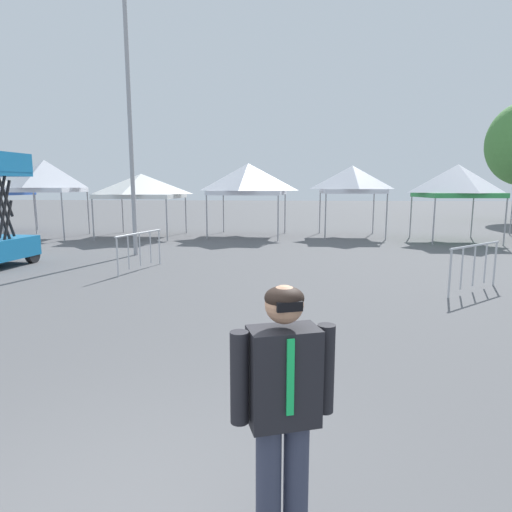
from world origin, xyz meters
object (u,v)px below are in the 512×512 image
object	(u,v)px
canopy_tent_behind_left	(45,176)
canopy_tent_behind_center	(457,181)
canopy_tent_left_of_center	(141,186)
crowd_barrier_mid_lot	(475,258)
person_foreground	(283,405)
crowd_barrier_by_lift	(140,244)
canopy_tent_right_of_center	(248,179)
light_pole_near_lift	(129,107)
canopy_tent_center	(352,180)

from	to	relation	value
canopy_tent_behind_left	canopy_tent_behind_center	bearing A→B (deg)	0.15
canopy_tent_left_of_center	crowd_barrier_mid_lot	world-z (taller)	canopy_tent_left_of_center
canopy_tent_behind_left	person_foreground	xyz separation A→B (m)	(11.28, -16.70, -1.78)
person_foreground	crowd_barrier_by_lift	size ratio (longest dim) A/B	0.87
canopy_tent_right_of_center	light_pole_near_lift	bearing A→B (deg)	-118.73
canopy_tent_left_of_center	crowd_barrier_mid_lot	xyz separation A→B (m)	(11.12, -9.92, -1.61)
canopy_tent_behind_left	crowd_barrier_by_lift	distance (m)	10.47
canopy_tent_left_of_center	person_foreground	world-z (taller)	canopy_tent_left_of_center
canopy_tent_left_of_center	crowd_barrier_by_lift	distance (m)	8.72
canopy_tent_left_of_center	canopy_tent_behind_center	world-z (taller)	canopy_tent_behind_center
canopy_tent_center	light_pole_near_lift	xyz separation A→B (m)	(-8.13, -6.33, 2.27)
light_pole_near_lift	crowd_barrier_mid_lot	xyz separation A→B (m)	(9.47, -4.44, -4.18)
crowd_barrier_mid_lot	crowd_barrier_by_lift	world-z (taller)	same
canopy_tent_behind_left	canopy_tent_left_of_center	size ratio (longest dim) A/B	1.02
crowd_barrier_mid_lot	crowd_barrier_by_lift	distance (m)	8.54
person_foreground	crowd_barrier_mid_lot	bearing A→B (deg)	61.04
canopy_tent_behind_left	canopy_tent_right_of_center	size ratio (longest dim) A/B	0.99
person_foreground	crowd_barrier_mid_lot	size ratio (longest dim) A/B	1.11
canopy_tent_right_of_center	canopy_tent_behind_center	distance (m)	9.11
canopy_tent_behind_left	person_foreground	world-z (taller)	canopy_tent_behind_left
canopy_tent_behind_left	crowd_barrier_mid_lot	bearing A→B (deg)	-31.03
canopy_tent_behind_left	light_pole_near_lift	xyz separation A→B (m)	(5.93, -4.82, 2.12)
crowd_barrier_by_lift	canopy_tent_behind_center	bearing A→B (deg)	33.79
canopy_tent_behind_center	canopy_tent_center	bearing A→B (deg)	160.86
canopy_tent_center	person_foreground	distance (m)	18.49
canopy_tent_right_of_center	crowd_barrier_by_lift	xyz separation A→B (m)	(-2.19, -8.66, -1.93)
canopy_tent_behind_center	light_pole_near_lift	xyz separation A→B (m)	(-12.33, -4.87, 2.36)
canopy_tent_behind_left	canopy_tent_left_of_center	bearing A→B (deg)	8.70
light_pole_near_lift	crowd_barrier_mid_lot	size ratio (longest dim) A/B	5.43
canopy_tent_behind_center	crowd_barrier_mid_lot	distance (m)	9.91
canopy_tent_right_of_center	crowd_barrier_mid_lot	world-z (taller)	canopy_tent_right_of_center
canopy_tent_left_of_center	canopy_tent_center	size ratio (longest dim) A/B	1.06
person_foreground	canopy_tent_left_of_center	bearing A→B (deg)	111.96
crowd_barrier_mid_lot	crowd_barrier_by_lift	bearing A→B (deg)	167.83
person_foreground	canopy_tent_right_of_center	bearing A→B (deg)	96.53
canopy_tent_behind_center	canopy_tent_behind_left	bearing A→B (deg)	-179.85
canopy_tent_behind_left	person_foreground	size ratio (longest dim) A/B	1.99
canopy_tent_behind_left	canopy_tent_behind_center	distance (m)	18.27
canopy_tent_left_of_center	canopy_tent_center	xyz separation A→B (m)	(9.78, 0.85, 0.30)
canopy_tent_behind_center	crowd_barrier_mid_lot	size ratio (longest dim) A/B	2.03
canopy_tent_center	crowd_barrier_mid_lot	size ratio (longest dim) A/B	2.05
canopy_tent_behind_center	crowd_barrier_mid_lot	xyz separation A→B (m)	(-2.87, -9.31, -1.82)
canopy_tent_right_of_center	canopy_tent_center	world-z (taller)	canopy_tent_right_of_center
canopy_tent_behind_left	canopy_tent_center	world-z (taller)	canopy_tent_behind_left
canopy_tent_behind_left	light_pole_near_lift	bearing A→B (deg)	-39.12
person_foreground	crowd_barrier_mid_lot	xyz separation A→B (m)	(4.12, 7.44, -0.28)
canopy_tent_left_of_center	light_pole_near_lift	bearing A→B (deg)	-73.25
canopy_tent_right_of_center	light_pole_near_lift	xyz separation A→B (m)	(-3.30, -6.02, 2.26)
canopy_tent_left_of_center	crowd_barrier_mid_lot	distance (m)	14.98
person_foreground	canopy_tent_behind_left	bearing A→B (deg)	124.03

